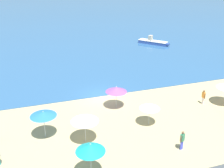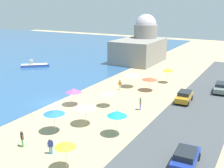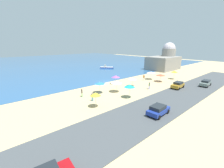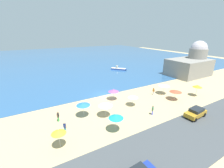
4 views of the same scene
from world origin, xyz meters
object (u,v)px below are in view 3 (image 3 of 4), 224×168
Objects in this scene: beach_umbrella_3 at (116,82)px; parked_car_2 at (158,110)px; beach_umbrella_8 at (95,94)px; bather_3 at (92,96)px; beach_umbrella_2 at (116,76)px; parked_car_1 at (178,85)px; beach_umbrella_0 at (130,86)px; beach_umbrella_5 at (174,72)px; beach_umbrella_6 at (151,72)px; bather_2 at (144,77)px; bather_0 at (82,92)px; harbor_fortress at (165,60)px; bather_1 at (149,85)px; skiff_nearshore at (106,67)px; beach_umbrella_7 at (133,79)px; parked_car_3 at (206,83)px; beach_umbrella_4 at (100,83)px; beach_umbrella_1 at (161,75)px.

beach_umbrella_3 is 12.30m from parked_car_2.
beach_umbrella_8 is 1.64× the size of bather_3.
beach_umbrella_2 reaches higher than parked_car_1.
beach_umbrella_0 reaches higher than parked_car_2.
beach_umbrella_6 is (-5.29, 4.34, -0.19)m from beach_umbrella_5.
bather_2 is (8.95, -2.19, -1.13)m from beach_umbrella_2.
bather_3 is at bearing 151.47° from beach_umbrella_0.
beach_umbrella_6 is at bearing -1.00° from bather_0.
parked_car_2 is 44.06m from harbor_fortress.
beach_umbrella_2 is 0.95× the size of beach_umbrella_3.
beach_umbrella_2 reaches higher than bather_1.
skiff_nearshore is (3.20, 24.10, -1.66)m from beach_umbrella_6.
skiff_nearshore is 0.40× the size of harbor_fortress.
beach_umbrella_3 reaches higher than parked_car_1.
beach_umbrella_7 reaches higher than parked_car_3.
parked_car_3 is at bearing 1.89° from parked_car_2.
harbor_fortress is at bearing 28.42° from parked_car_2.
bather_3 is at bearing -144.43° from beach_umbrella_4.
beach_umbrella_2 is 0.53× the size of parked_car_3.
beach_umbrella_0 is 1.06× the size of beach_umbrella_5.
beach_umbrella_0 is at bearing -67.02° from beach_umbrella_4.
beach_umbrella_3 reaches higher than parked_car_3.
beach_umbrella_5 is at bearing -34.14° from bather_2.
bather_3 is at bearing -133.59° from skiff_nearshore.
beach_umbrella_0 is 7.81m from bather_1.
harbor_fortress reaches higher than bather_1.
parked_car_3 is at bearing -27.37° from parked_car_1.
beach_umbrella_5 is (20.91, -2.40, 0.10)m from beach_umbrella_3.
beach_umbrella_5 is (21.51, 1.85, -0.12)m from beach_umbrella_0.
bather_1 reaches higher than parked_car_2.
beach_umbrella_6 reaches higher than beach_umbrella_7.
beach_umbrella_7 is 14.87m from beach_umbrella_8.
beach_umbrella_1 is 0.47× the size of skiff_nearshore.
beach_umbrella_1 is 15.31m from beach_umbrella_3.
parked_car_3 is at bearing -98.34° from beach_umbrella_5.
bather_1 is at bearing -22.42° from bather_0.
parked_car_2 is at bearing -119.74° from skiff_nearshore.
beach_umbrella_1 is 0.60× the size of parked_car_1.
beach_umbrella_3 is 0.96× the size of beach_umbrella_5.
beach_umbrella_5 is 28.96m from beach_umbrella_8.
harbor_fortress is at bearing 35.49° from parked_car_1.
parked_car_2 is at bearing -88.79° from beach_umbrella_4.
skiff_nearshore is (-0.81, 37.19, -0.40)m from parked_car_3.
beach_umbrella_1 is 0.59× the size of parked_car_2.
beach_umbrella_8 is (-4.89, -5.34, 0.04)m from beach_umbrella_4.
beach_umbrella_7 is at bearing 138.41° from parked_car_3.
parked_car_3 is at bearing -18.85° from beach_umbrella_0.
beach_umbrella_4 is 1.16× the size of beach_umbrella_7.
beach_umbrella_1 is at bearing 30.13° from parked_car_2.
beach_umbrella_8 is (-28.94, -1.19, -0.01)m from beach_umbrella_5.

